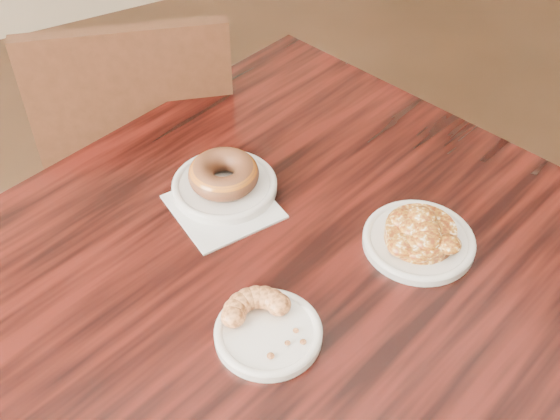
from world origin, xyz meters
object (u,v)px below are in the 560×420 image
glazed_donut (224,174)px  cruller_fragment (268,324)px  chair_far (148,165)px  apple_fritter (421,231)px  cafe_table (299,398)px

glazed_donut → cruller_fragment: glazed_donut is taller
chair_far → apple_fritter: chair_far is taller
apple_fritter → cruller_fragment: (-0.27, -0.04, -0.00)m
cafe_table → chair_far: chair_far is taller
glazed_donut → cruller_fragment: 0.29m
glazed_donut → apple_fritter: bearing=-49.7°
cafe_table → apple_fritter: bearing=-34.5°
glazed_donut → cruller_fragment: (-0.07, -0.29, -0.01)m
chair_far → apple_fritter: size_ratio=6.24×
apple_fritter → cruller_fragment: size_ratio=1.31×
glazed_donut → apple_fritter: 0.32m
apple_fritter → cruller_fragment: apple_fritter is taller
glazed_donut → apple_fritter: size_ratio=0.78×
glazed_donut → apple_fritter: (0.21, -0.24, -0.01)m
chair_far → cruller_fragment: (-0.07, -0.75, 0.33)m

